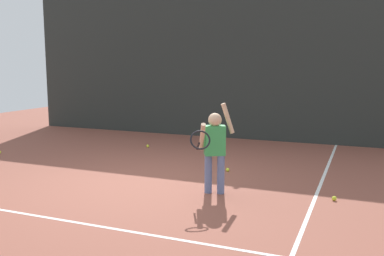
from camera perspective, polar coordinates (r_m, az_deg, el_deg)
name	(u,v)px	position (r m, az deg, el deg)	size (l,w,h in m)	color
ground_plane	(144,181)	(7.18, -6.36, -6.98)	(20.00, 20.00, 0.00)	brown
court_line_baseline	(67,221)	(5.60, -16.31, -11.77)	(9.00, 0.05, 0.00)	white
court_line_sideline	(321,182)	(7.34, 16.84, -6.93)	(0.05, 9.00, 0.00)	white
back_fence_windscreen	(228,61)	(11.11, 4.84, 8.88)	(11.63, 0.08, 3.97)	#282D2B
fence_post_0	(52,59)	(13.95, -18.16, 8.72)	(0.09, 0.09, 4.12)	slate
fence_post_1	(229,58)	(11.17, 4.94, 9.26)	(0.09, 0.09, 4.12)	slate
tennis_player	(214,146)	(6.29, 2.97, -2.35)	(0.51, 0.81, 1.35)	slate
tennis_ball_1	(228,170)	(7.74, 4.76, -5.56)	(0.07, 0.07, 0.07)	#CCE033
tennis_ball_3	(148,146)	(9.97, -5.91, -2.39)	(0.07, 0.07, 0.07)	#CCE033
tennis_ball_4	(334,198)	(6.44, 18.40, -8.88)	(0.07, 0.07, 0.07)	#CCE033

